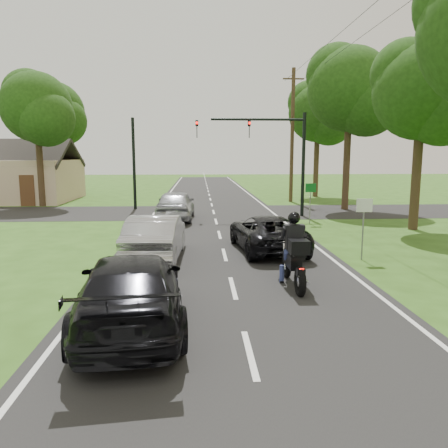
{
  "coord_description": "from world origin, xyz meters",
  "views": [
    {
      "loc": [
        -0.89,
        -11.44,
        3.6
      ],
      "look_at": [
        -0.07,
        3.0,
        1.3
      ],
      "focal_mm": 35.0,
      "sensor_mm": 36.0,
      "label": 1
    }
  ],
  "objects": [
    {
      "name": "house",
      "position": [
        -16.0,
        24.0,
        1.77
      ],
      "size": [
        10.2,
        8.0,
        4.84
      ],
      "color": "tan",
      "rests_on": "ground"
    },
    {
      "name": "sign_green",
      "position": [
        4.9,
        10.98,
        1.6
      ],
      "size": [
        0.55,
        0.07,
        2.12
      ],
      "color": "slate",
      "rests_on": "ground"
    },
    {
      "name": "tree_row_e",
      "position": [
        9.48,
        25.78,
        6.83
      ],
      "size": [
        5.28,
        5.12,
        9.61
      ],
      "color": "#332316",
      "rests_on": "ground"
    },
    {
      "name": "sign_white",
      "position": [
        4.7,
        2.98,
        1.6
      ],
      "size": [
        0.55,
        0.07,
        2.12
      ],
      "color": "slate",
      "rests_on": "ground"
    },
    {
      "name": "motorcycle_rider",
      "position": [
        1.67,
        0.03,
        0.83
      ],
      "size": [
        0.69,
        2.45,
        2.11
      ],
      "rotation": [
        0.0,
        0.0,
        0.01
      ],
      "color": "black",
      "rests_on": "ground"
    },
    {
      "name": "tree_left_far",
      "position": [
        -13.7,
        29.76,
        7.13
      ],
      "size": [
        5.76,
        5.58,
        10.14
      ],
      "color": "#332316",
      "rests_on": "ground"
    },
    {
      "name": "road",
      "position": [
        0.0,
        10.0,
        0.01
      ],
      "size": [
        8.0,
        100.0,
        0.01
      ],
      "primitive_type": "cube",
      "color": "black",
      "rests_on": "ground"
    },
    {
      "name": "ground",
      "position": [
        0.0,
        0.0,
        0.0
      ],
      "size": [
        140.0,
        140.0,
        0.0
      ],
      "primitive_type": "plane",
      "color": "#2C4F16",
      "rests_on": "ground"
    },
    {
      "name": "signal_pole_far",
      "position": [
        -5.2,
        18.0,
        3.0
      ],
      "size": [
        0.2,
        0.2,
        6.0
      ],
      "primitive_type": "cylinder",
      "color": "black",
      "rests_on": "ground"
    },
    {
      "name": "tree_left_near",
      "position": [
        -11.73,
        19.78,
        6.53
      ],
      "size": [
        5.12,
        4.96,
        9.22
      ],
      "color": "#332316",
      "rests_on": "ground"
    },
    {
      "name": "utility_pole_far",
      "position": [
        6.2,
        22.0,
        5.08
      ],
      "size": [
        1.6,
        0.28,
        10.0
      ],
      "color": "#4B3622",
      "rests_on": "ground"
    },
    {
      "name": "cross_road",
      "position": [
        0.0,
        16.0,
        0.01
      ],
      "size": [
        60.0,
        7.0,
        0.01
      ],
      "primitive_type": "cube",
      "color": "black",
      "rests_on": "ground"
    },
    {
      "name": "silver_suv",
      "position": [
        -2.22,
        12.73,
        0.84
      ],
      "size": [
        2.12,
        4.95,
        1.66
      ],
      "primitive_type": "imported",
      "rotation": [
        0.0,
        0.0,
        3.11
      ],
      "color": "#A2A4AA",
      "rests_on": "road"
    },
    {
      "name": "traffic_signal",
      "position": [
        3.34,
        14.0,
        4.14
      ],
      "size": [
        6.38,
        0.44,
        6.0
      ],
      "color": "black",
      "rests_on": "ground"
    },
    {
      "name": "tree_row_c",
      "position": [
        9.75,
        8.8,
        6.23
      ],
      "size": [
        4.8,
        4.65,
        8.76
      ],
      "color": "#332316",
      "rests_on": "ground"
    },
    {
      "name": "silver_sedan",
      "position": [
        -2.4,
        3.42,
        0.8
      ],
      "size": [
        1.86,
        4.82,
        1.57
      ],
      "primitive_type": "imported",
      "rotation": [
        0.0,
        0.0,
        3.1
      ],
      "color": "#B0B1B6",
      "rests_on": "road"
    },
    {
      "name": "dark_suv",
      "position": [
        1.64,
        4.67,
        0.68
      ],
      "size": [
        2.71,
        5.03,
        1.34
      ],
      "primitive_type": "imported",
      "rotation": [
        0.0,
        0.0,
        3.24
      ],
      "color": "black",
      "rests_on": "road"
    },
    {
      "name": "tree_row_d",
      "position": [
        9.1,
        16.76,
        7.43
      ],
      "size": [
        5.76,
        5.58,
        10.45
      ],
      "color": "#332316",
      "rests_on": "ground"
    },
    {
      "name": "dark_car_behind",
      "position": [
        -2.35,
        -2.5,
        0.78
      ],
      "size": [
        2.68,
        5.47,
        1.53
      ],
      "primitive_type": "imported",
      "rotation": [
        0.0,
        0.0,
        3.25
      ],
      "color": "black",
      "rests_on": "road"
    }
  ]
}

